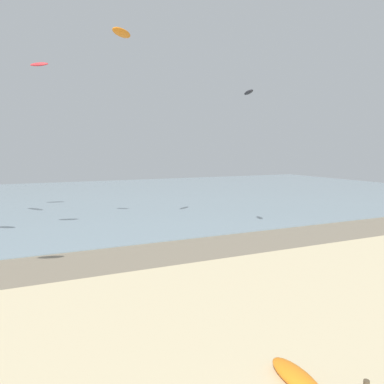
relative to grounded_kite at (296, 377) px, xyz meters
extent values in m
cube|color=#7A6D59|center=(-3.92, 18.35, -0.26)|extent=(120.00, 6.93, 0.01)
cube|color=gray|center=(-3.92, 56.82, -0.22)|extent=(160.00, 70.00, 0.10)
ellipsoid|color=orange|center=(0.00, 0.00, 0.00)|extent=(1.04, 2.69, 0.53)
ellipsoid|color=black|center=(9.10, 17.25, 13.29)|extent=(1.33, 2.11, 0.50)
ellipsoid|color=orange|center=(-0.12, 24.09, 18.90)|extent=(2.67, 2.58, 0.79)
ellipsoid|color=red|center=(-6.92, 29.21, 16.54)|extent=(1.95, 1.73, 0.55)
camera|label=1|loc=(-8.83, -9.83, 8.38)|focal=34.17mm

